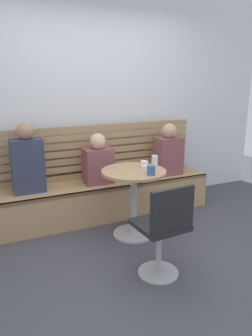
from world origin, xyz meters
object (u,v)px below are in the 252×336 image
(cup_ceramic_white, at_px, (144,164))
(person_child_middle, at_px, (98,162))
(cup_mug_blue, at_px, (151,170))
(cup_espresso_small, at_px, (145,168))
(person_adult, at_px, (27,161))
(booth_bench, at_px, (104,199))
(cafe_table, at_px, (134,190))
(cup_glass_tall, at_px, (155,161))
(white_chair, at_px, (164,228))
(person_child_left, at_px, (168,152))

(cup_ceramic_white, bearing_deg, person_child_middle, 120.28)
(cup_mug_blue, distance_m, cup_espresso_small, 0.16)
(cup_ceramic_white, relative_size, cup_espresso_small, 1.43)
(cup_mug_blue, bearing_deg, person_adult, 140.98)
(booth_bench, xyz_separation_m, cup_mug_blue, (0.19, -0.84, 0.57))
(booth_bench, bearing_deg, cup_mug_blue, -77.33)
(cafe_table, relative_size, cup_glass_tall, 6.17)
(cafe_table, xyz_separation_m, white_chair, (-0.11, -0.81, -0.05))
(cafe_table, relative_size, cup_mug_blue, 7.79)
(booth_bench, height_order, person_child_middle, person_child_middle)
(cup_ceramic_white, xyz_separation_m, cup_espresso_small, (-0.06, -0.12, -0.01))
(person_adult, height_order, cup_ceramic_white, person_adult)
(person_child_middle, xyz_separation_m, cup_mug_blue, (0.26, -0.84, 0.08))
(cup_mug_blue, bearing_deg, white_chair, -108.05)
(cup_espresso_small, bearing_deg, person_child_left, 43.48)
(person_adult, relative_size, cup_espresso_small, 13.89)
(white_chair, bearing_deg, person_adult, 120.90)
(booth_bench, height_order, person_child_left, person_child_left)
(cup_ceramic_white, relative_size, cup_mug_blue, 0.84)
(white_chair, height_order, person_adult, person_adult)
(person_adult, bearing_deg, cup_mug_blue, -39.02)
(cafe_table, distance_m, cup_espresso_small, 0.27)
(booth_bench, distance_m, person_adult, 1.05)
(person_adult, xyz_separation_m, cup_espresso_small, (1.08, -0.71, -0.02))
(person_adult, xyz_separation_m, cup_mug_blue, (1.07, -0.86, -0.00))
(person_adult, xyz_separation_m, person_child_middle, (0.81, -0.03, -0.08))
(cup_espresso_small, bearing_deg, cafe_table, 146.20)
(cafe_table, height_order, white_chair, white_chair)
(person_child_middle, bearing_deg, cup_ceramic_white, -59.72)
(booth_bench, height_order, cup_espresso_small, cup_espresso_small)
(cup_glass_tall, bearing_deg, white_chair, -113.99)
(white_chair, relative_size, cup_mug_blue, 8.95)
(person_child_left, distance_m, cup_glass_tall, 0.75)
(booth_bench, distance_m, cup_ceramic_white, 0.83)
(white_chair, bearing_deg, cup_espresso_small, 74.88)
(person_child_left, bearing_deg, cup_espresso_small, -136.52)
(white_chair, bearing_deg, cup_glass_tall, 66.01)
(person_child_left, distance_m, cup_ceramic_white, 0.83)
(cup_espresso_small, bearing_deg, booth_bench, 106.17)
(person_child_middle, bearing_deg, cafe_table, -74.27)
(white_chair, height_order, person_child_left, person_child_left)
(person_child_left, bearing_deg, person_adult, 178.31)
(person_adult, bearing_deg, person_child_left, -1.69)
(cup_glass_tall, xyz_separation_m, cup_mug_blue, (-0.19, -0.27, -0.01))
(cup_ceramic_white, xyz_separation_m, cup_mug_blue, (-0.07, -0.28, 0.01))
(person_adult, bearing_deg, cup_ceramic_white, -27.39)
(person_child_middle, bearing_deg, cup_espresso_small, -68.46)
(person_child_left, relative_size, person_child_middle, 1.11)
(person_child_middle, bearing_deg, white_chair, -87.39)
(booth_bench, bearing_deg, cup_glass_tall, -56.43)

